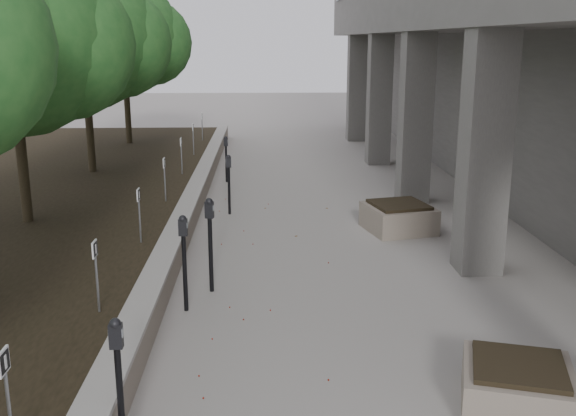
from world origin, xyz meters
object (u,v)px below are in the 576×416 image
object	(u,v)px
planter_front	(517,386)
planter_back	(399,217)
crabapple_tree_3	(14,78)
crabapple_tree_5	(125,61)
parking_meter_4	(229,185)
crabapple_tree_4	(85,67)
parking_meter_1	(120,388)
parking_meter_3	(210,245)
parking_meter_2	(184,264)
parking_meter_5	(226,159)

from	to	relation	value
planter_front	planter_back	distance (m)	6.74
crabapple_tree_3	crabapple_tree_5	distance (m)	10.00
crabapple_tree_3	parking_meter_4	distance (m)	4.89
planter_front	crabapple_tree_3	bearing A→B (deg)	138.90
crabapple_tree_4	crabapple_tree_5	distance (m)	5.00
parking_meter_1	planter_front	distance (m)	4.08
parking_meter_1	parking_meter_3	distance (m)	4.19
planter_front	parking_meter_4	bearing A→B (deg)	112.80
crabapple_tree_4	crabapple_tree_5	size ratio (longest dim) A/B	1.00
crabapple_tree_4	planter_back	bearing A→B (deg)	-31.99
crabapple_tree_4	parking_meter_1	distance (m)	12.65
parking_meter_2	planter_front	world-z (taller)	parking_meter_2
crabapple_tree_4	planter_back	xyz separation A→B (m)	(7.35, -4.59, -2.83)
parking_meter_5	planter_back	size ratio (longest dim) A/B	1.02
parking_meter_4	parking_meter_5	xyz separation A→B (m)	(-0.25, 3.47, -0.04)
crabapple_tree_3	planter_back	size ratio (longest dim) A/B	4.35
parking_meter_4	planter_front	xyz separation A→B (m)	(3.44, -8.18, -0.42)
crabapple_tree_5	parking_meter_2	size ratio (longest dim) A/B	3.79
crabapple_tree_5	parking_meter_5	xyz separation A→B (m)	(3.56, -4.68, -2.48)
parking_meter_4	crabapple_tree_4	bearing A→B (deg)	135.01
crabapple_tree_5	parking_meter_2	world-z (taller)	crabapple_tree_5
parking_meter_1	parking_meter_2	size ratio (longest dim) A/B	0.97
parking_meter_2	parking_meter_4	distance (m)	5.44
planter_front	crabapple_tree_5	bearing A→B (deg)	113.95
crabapple_tree_5	planter_back	xyz separation A→B (m)	(7.35, -9.59, -2.83)
planter_front	parking_meter_1	bearing A→B (deg)	-170.72
parking_meter_2	parking_meter_5	bearing A→B (deg)	93.31
crabapple_tree_4	parking_meter_3	bearing A→B (deg)	-64.32
parking_meter_3	planter_back	xyz separation A→B (m)	(3.58, 3.24, -0.46)
crabapple_tree_3	parking_meter_4	xyz separation A→B (m)	(3.81, 1.86, -2.44)
crabapple_tree_3	parking_meter_1	size ratio (longest dim) A/B	3.90
parking_meter_1	parking_meter_3	size ratio (longest dim) A/B	0.93
parking_meter_3	parking_meter_4	size ratio (longest dim) A/B	1.11
parking_meter_2	parking_meter_5	distance (m)	8.89
crabapple_tree_3	parking_meter_1	xyz separation A→B (m)	(3.25, -6.98, -2.42)
crabapple_tree_4	planter_back	world-z (taller)	crabapple_tree_4
crabapple_tree_3	planter_back	world-z (taller)	crabapple_tree_3
crabapple_tree_5	parking_meter_5	distance (m)	6.38
parking_meter_3	planter_front	world-z (taller)	parking_meter_3
parking_meter_4	parking_meter_5	distance (m)	3.48
crabapple_tree_3	crabapple_tree_5	xyz separation A→B (m)	(0.00, 10.00, 0.00)
planter_front	planter_back	xyz separation A→B (m)	(0.09, 6.74, 0.03)
crabapple_tree_3	parking_meter_2	size ratio (longest dim) A/B	3.79
parking_meter_4	planter_back	distance (m)	3.84
parking_meter_5	planter_back	world-z (taller)	parking_meter_5
crabapple_tree_3	parking_meter_4	bearing A→B (deg)	25.96
planter_front	parking_meter_2	bearing A→B (deg)	144.04
parking_meter_2	parking_meter_4	xyz separation A→B (m)	(0.36, 5.43, -0.04)
parking_meter_2	parking_meter_5	xyz separation A→B (m)	(0.11, 8.89, -0.08)
crabapple_tree_4	crabapple_tree_5	world-z (taller)	same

